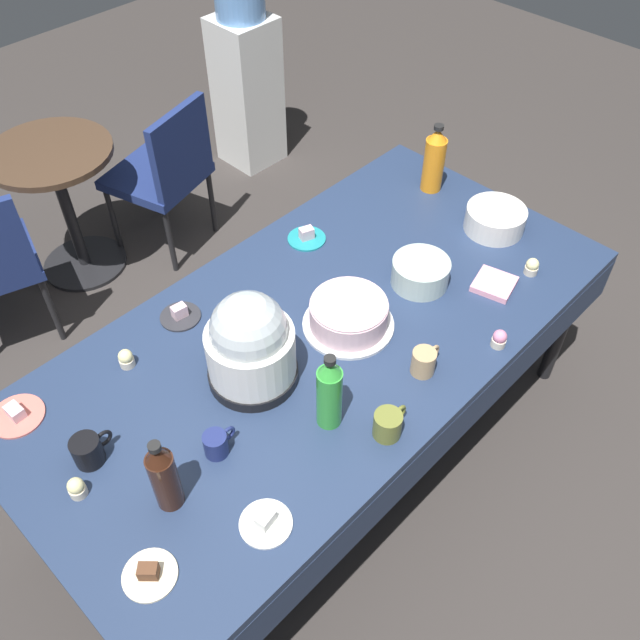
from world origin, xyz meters
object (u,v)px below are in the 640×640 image
Objects in this scene: frosted_layer_cake at (349,315)px; dessert_plate_cream at (150,574)px; glass_salad_bowl at (420,272)px; dessert_plate_coral at (17,415)px; cupcake_vanilla at (499,339)px; soda_bottle_lime_soda at (329,393)px; dessert_plate_teal at (307,237)px; maroon_chair_right at (166,169)px; coffee_mug_tan at (424,362)px; water_cooler at (246,71)px; ceramic_snack_bowl at (495,219)px; soda_bottle_orange_juice at (434,160)px; cupcake_lemon at (77,488)px; round_cafe_table at (61,189)px; dessert_plate_charcoal at (180,315)px; dessert_plate_white at (266,522)px; potluck_table at (320,342)px; soda_bottle_cola at (164,476)px; coffee_mug_black at (88,450)px; coffee_mug_olive at (388,424)px; coffee_mug_navy at (217,444)px; cupcake_rose at (126,359)px; cupcake_berry at (532,267)px; slow_cooker at (250,344)px.

frosted_layer_cake is 1.04m from dessert_plate_cream.
glass_salad_bowl reaches higher than dessert_plate_coral.
soda_bottle_lime_soda is at bearing 162.16° from cupcake_vanilla.
maroon_chair_right is (0.11, 1.13, -0.27)m from dessert_plate_teal.
water_cooler is (1.18, 2.23, -0.21)m from coffee_mug_tan.
soda_bottle_orange_juice reaches higher than ceramic_snack_bowl.
dessert_plate_teal is 2.24× the size of cupcake_lemon.
dessert_plate_cream is at bearing 171.46° from cupcake_vanilla.
maroon_chair_right is 1.18× the size of round_cafe_table.
ceramic_snack_bowl reaches higher than dessert_plate_charcoal.
dessert_plate_coral is (-0.29, 0.82, -0.00)m from dessert_plate_white.
dessert_plate_cream is at bearing -162.82° from potluck_table.
maroon_chair_right is at bearing 88.56° from cupcake_vanilla.
soda_bottle_cola is 2.17× the size of coffee_mug_black.
soda_bottle_lime_soda reaches higher than maroon_chair_right.
coffee_mug_black reaches higher than dessert_plate_white.
glass_salad_bowl is at bearing -6.24° from cupcake_lemon.
coffee_mug_black is at bearing 172.15° from ceramic_snack_bowl.
cupcake_vanilla is 0.66m from soda_bottle_lime_soda.
soda_bottle_orange_juice reaches higher than cupcake_lemon.
soda_bottle_cola is at bearing 153.93° from coffee_mug_olive.
coffee_mug_navy is (0.28, -0.25, -0.01)m from coffee_mug_black.
dessert_plate_cream is 1.31m from cupcake_vanilla.
coffee_mug_black is at bearing -75.43° from dessert_plate_coral.
coffee_mug_navy reaches higher than cupcake_lemon.
coffee_mug_tan is at bearing -47.26° from cupcake_rose.
dessert_plate_cream is 0.98× the size of dessert_plate_white.
maroon_chair_right is 0.69× the size of water_cooler.
cupcake_rose is 1.00× the size of cupcake_berry.
soda_bottle_cola is at bearing -177.36° from glass_salad_bowl.
dessert_plate_teal is (-0.57, 0.49, -0.03)m from ceramic_snack_bowl.
cupcake_lemon is at bearing 147.15° from coffee_mug_olive.
frosted_layer_cake is at bearing -32.28° from cupcake_rose.
coffee_mug_olive reaches higher than potluck_table.
coffee_mug_black is (-1.72, 0.24, -0.00)m from ceramic_snack_bowl.
ceramic_snack_bowl is 0.79× the size of soda_bottle_orange_juice.
slow_cooker is 0.49m from coffee_mug_olive.
cupcake_rose is at bearing 127.42° from slow_cooker.
frosted_layer_cake is 0.65m from coffee_mug_navy.
ceramic_snack_bowl is at bearing -6.09° from slow_cooker.
coffee_mug_tan is (0.27, 0.07, 0.00)m from coffee_mug_olive.
coffee_mug_olive is (0.75, -0.86, 0.03)m from dessert_plate_coral.
frosted_layer_cake is 2.51× the size of coffee_mug_olive.
coffee_mug_tan is 2.13m from round_cafe_table.
soda_bottle_orange_juice is at bearing 15.78° from dessert_plate_cream.
frosted_layer_cake is 0.51m from cupcake_vanilla.
dessert_plate_white is (-0.71, -0.34, -0.04)m from frosted_layer_cake.
maroon_chair_right is at bearing 39.27° from dessert_plate_coral.
soda_bottle_cola reaches higher than coffee_mug_navy.
round_cafe_table is (-0.48, 1.83, -0.30)m from glass_salad_bowl.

